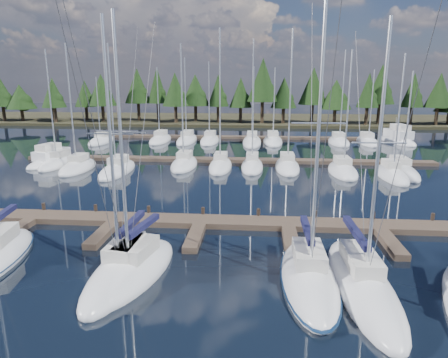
# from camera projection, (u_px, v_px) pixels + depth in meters

# --- Properties ---
(ground) EXTENTS (260.00, 260.00, 0.00)m
(ground) POSITION_uv_depth(u_px,v_px,m) (218.00, 182.00, 39.59)
(ground) COLOR black
(ground) RESTS_ON ground
(far_shore) EXTENTS (220.00, 30.00, 0.60)m
(far_shore) POSITION_uv_depth(u_px,v_px,m) (242.00, 120.00, 97.53)
(far_shore) COLOR #2C2918
(far_shore) RESTS_ON ground
(main_dock) EXTENTS (44.00, 6.13, 0.90)m
(main_dock) POSITION_uv_depth(u_px,v_px,m) (200.00, 224.00, 27.32)
(main_dock) COLOR #4B3C2F
(main_dock) RESTS_ON ground
(back_docks) EXTENTS (50.00, 21.80, 0.40)m
(back_docks) POSITION_uv_depth(u_px,v_px,m) (231.00, 147.00, 58.48)
(back_docks) COLOR #4B3C2F
(back_docks) RESTS_ON ground
(front_sailboat_2) EXTENTS (2.87, 8.97, 13.44)m
(front_sailboat_2) POSITION_uv_depth(u_px,v_px,m) (123.00, 269.00, 20.73)
(front_sailboat_2) COLOR silver
(front_sailboat_2) RESTS_ON ground
(front_sailboat_3) EXTENTS (4.33, 8.25, 13.62)m
(front_sailboat_3) POSITION_uv_depth(u_px,v_px,m) (133.00, 270.00, 20.61)
(front_sailboat_3) COLOR silver
(front_sailboat_3) RESTS_ON ground
(front_sailboat_4) EXTENTS (2.79, 9.01, 14.51)m
(front_sailboat_4) POSITION_uv_depth(u_px,v_px,m) (309.00, 277.00, 19.85)
(front_sailboat_4) COLOR silver
(front_sailboat_4) RESTS_ON ground
(front_sailboat_5) EXTENTS (2.80, 10.34, 13.12)m
(front_sailboat_5) POSITION_uv_depth(u_px,v_px,m) (362.00, 283.00, 19.26)
(front_sailboat_5) COLOR silver
(front_sailboat_5) RESTS_ON ground
(back_sailboat_rows) EXTENTS (45.20, 32.71, 16.59)m
(back_sailboat_rows) POSITION_uv_depth(u_px,v_px,m) (233.00, 152.00, 54.57)
(back_sailboat_rows) COLOR silver
(back_sailboat_rows) RESTS_ON ground
(motor_yacht_left) EXTENTS (4.36, 8.46, 4.02)m
(motor_yacht_left) POSITION_uv_depth(u_px,v_px,m) (52.00, 160.00, 47.94)
(motor_yacht_left) COLOR silver
(motor_yacht_left) RESTS_ON ground
(motor_yacht_right) EXTENTS (4.94, 10.06, 4.82)m
(motor_yacht_right) POSITION_uv_depth(u_px,v_px,m) (398.00, 139.00, 64.11)
(motor_yacht_right) COLOR silver
(motor_yacht_right) RESTS_ON ground
(tree_line) EXTENTS (182.86, 11.63, 13.71)m
(tree_line) POSITION_uv_depth(u_px,v_px,m) (247.00, 92.00, 86.28)
(tree_line) COLOR black
(tree_line) RESTS_ON far_shore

